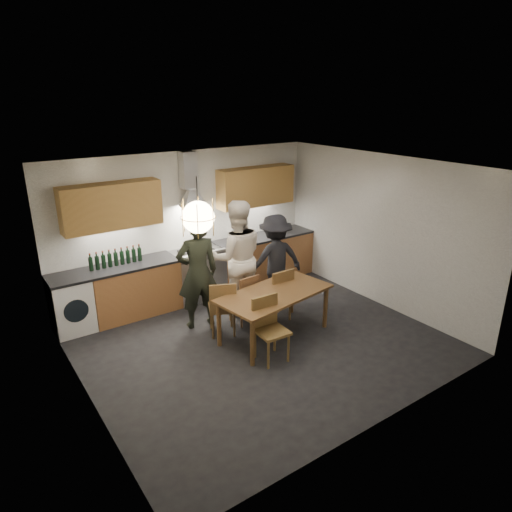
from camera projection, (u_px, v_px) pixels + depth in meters
ground at (260, 341)px, 6.88m from camera, size 5.00×5.00×0.00m
room_shell at (260, 233)px, 6.30m from camera, size 5.02×4.52×2.61m
counter_run at (199, 273)px, 8.24m from camera, size 5.00×0.62×0.90m
range_stove at (198, 274)px, 8.23m from camera, size 0.90×0.60×0.92m
wall_fixtures at (191, 195)px, 7.84m from camera, size 4.30×0.54×1.10m
pendant_lamp at (198, 217)px, 5.55m from camera, size 0.43×0.43×0.70m
dining_table at (275, 297)px, 6.80m from camera, size 1.84×1.12×0.73m
chair_back_left at (223, 305)px, 6.87m from camera, size 0.53×0.53×0.89m
chair_back_mid at (246, 296)px, 7.26m from camera, size 0.40×0.40×0.83m
chair_back_right at (279, 292)px, 7.30m from camera, size 0.41×0.41×0.91m
chair_front at (268, 324)px, 6.29m from camera, size 0.43×0.43×0.91m
person_left at (198, 272)px, 7.04m from camera, size 0.73×0.55×1.82m
person_mid at (237, 258)px, 7.51m from camera, size 1.14×1.02×1.93m
person_right at (275, 259)px, 7.92m from camera, size 1.12×0.78×1.59m
mixing_bowl at (242, 238)px, 8.58m from camera, size 0.33×0.33×0.08m
stock_pot at (281, 229)px, 9.08m from camera, size 0.23×0.23×0.14m
wine_bottles at (116, 257)px, 7.31m from camera, size 0.86×0.07×0.28m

